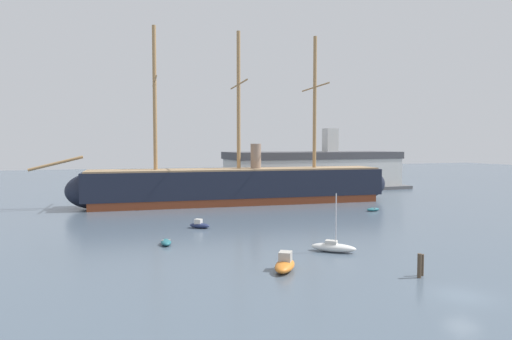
{
  "coord_description": "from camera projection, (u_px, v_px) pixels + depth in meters",
  "views": [
    {
      "loc": [
        -26.06,
        -26.09,
        11.51
      ],
      "look_at": [
        -1.84,
        41.56,
        7.45
      ],
      "focal_mm": 31.32,
      "sensor_mm": 36.0,
      "label": 1
    }
  ],
  "objects": [
    {
      "name": "dockside_warehouse_right",
      "position": [
        313.0,
        170.0,
        116.78
      ],
      "size": [
        48.8,
        18.64,
        15.83
      ],
      "color": "#565659",
      "rests_on": "ground"
    },
    {
      "name": "mooring_piling_nearest",
      "position": [
        419.0,
        266.0,
        38.56
      ],
      "size": [
        0.34,
        0.34,
        2.11
      ],
      "primitive_type": "cylinder",
      "color": "#4C3D2D",
      "rests_on": "ground"
    },
    {
      "name": "mooring_piling_left_pair",
      "position": [
        422.0,
        265.0,
        39.19
      ],
      "size": [
        0.26,
        0.26,
        1.91
      ],
      "primitive_type": "cylinder",
      "color": "#4C3D2D",
      "rests_on": "ground"
    },
    {
      "name": "dinghy_distant_centre",
      "position": [
        239.0,
        197.0,
        96.52
      ],
      "size": [
        1.6,
        2.14,
        0.46
      ],
      "color": "silver",
      "rests_on": "ground"
    },
    {
      "name": "motorboat_foreground_left",
      "position": [
        285.0,
        264.0,
        40.78
      ],
      "size": [
        3.65,
        4.32,
        1.71
      ],
      "color": "orange",
      "rests_on": "ground"
    },
    {
      "name": "dinghy_alongside_stern",
      "position": [
        373.0,
        209.0,
        77.43
      ],
      "size": [
        2.53,
        1.2,
        0.59
      ],
      "color": "#236670",
      "rests_on": "ground"
    },
    {
      "name": "ground_plane",
      "position": [
        463.0,
        296.0,
        33.95
      ],
      "size": [
        400.0,
        400.0,
        0.0
      ],
      "primitive_type": "plane",
      "color": "#4C5B6B"
    },
    {
      "name": "motorboat_alongside_bow",
      "position": [
        200.0,
        225.0,
        61.67
      ],
      "size": [
        3.1,
        2.82,
        1.25
      ],
      "color": "#1E284C",
      "rests_on": "ground"
    },
    {
      "name": "dinghy_mid_left",
      "position": [
        166.0,
        242.0,
        51.26
      ],
      "size": [
        1.38,
        2.74,
        0.63
      ],
      "color": "#236670",
      "rests_on": "ground"
    },
    {
      "name": "sailboat_near_centre",
      "position": [
        333.0,
        247.0,
        47.96
      ],
      "size": [
        4.66,
        4.26,
        6.34
      ],
      "color": "silver",
      "rests_on": "ground"
    },
    {
      "name": "tall_ship",
      "position": [
        239.0,
        185.0,
        87.14
      ],
      "size": [
        69.28,
        16.31,
        33.31
      ],
      "color": "brown",
      "rests_on": "ground"
    }
  ]
}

